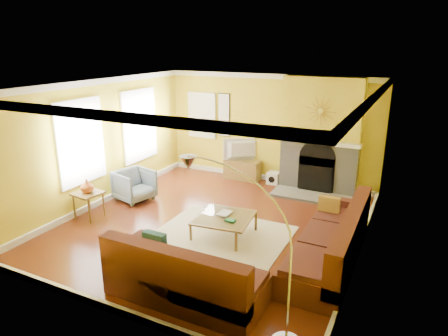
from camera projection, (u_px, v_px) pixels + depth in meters
The scene contains 27 objects.
floor at pixel (214, 225), 7.85m from camera, with size 5.50×6.00×0.02m, color maroon.
ceiling at pixel (213, 84), 7.04m from camera, with size 5.50×6.00×0.02m, color white.
wall_back at pixel (269, 129), 10.02m from camera, with size 5.50×0.02×2.70m, color yellow.
wall_front at pixel (98, 220), 4.87m from camera, with size 5.50×0.02×2.70m, color yellow.
wall_left at pixel (100, 143), 8.61m from camera, with size 0.02×6.00×2.70m, color yellow.
wall_right at pixel (368, 180), 6.28m from camera, with size 0.02×6.00×2.70m, color yellow.
baseboard at pixel (214, 221), 7.83m from camera, with size 5.50×6.00×0.12m, color white, non-canonical shape.
crown_molding at pixel (213, 88), 7.06m from camera, with size 5.50×6.00×0.12m, color white, non-canonical shape.
window_left_near at pixel (139, 125), 9.66m from camera, with size 0.06×1.22×1.72m, color white.
window_left_far at pixel (80, 142), 8.04m from camera, with size 0.06×1.22×1.72m, color white.
window_back at pixel (202, 115), 10.72m from camera, with size 0.82×0.06×1.22m, color white.
wall_art at pixel (224, 115), 10.44m from camera, with size 0.34×0.04×1.14m, color white.
fireplace at pixel (321, 136), 9.27m from camera, with size 1.80×0.40×2.70m, color gray, non-canonical shape.
mantel at pixel (318, 142), 9.09m from camera, with size 1.92×0.22×0.08m, color white.
hearth at pixel (311, 196), 9.19m from camera, with size 1.80×0.70×0.06m, color gray.
sunburst at pixel (320, 111), 8.89m from camera, with size 0.70×0.04×0.70m, color olive, non-canonical shape.
rug at pixel (223, 234), 7.44m from camera, with size 2.40×1.80×0.02m, color beige.
sectional_sofa at pixel (255, 234), 6.48m from camera, with size 3.10×3.70×0.90m, color #57261B, non-canonical shape.
coffee_table at pixel (224, 226), 7.32m from camera, with size 1.00×1.00×0.39m, color white, non-canonical shape.
media_console at pixel (242, 170), 10.38m from camera, with size 0.92×0.41×0.51m, color olive.
tv at pixel (243, 150), 10.22m from camera, with size 0.98×0.13×0.57m, color black.
subwoofer at pixel (274, 178), 10.08m from camera, with size 0.30×0.30×0.30m, color white.
armchair at pixel (134, 185), 8.98m from camera, with size 0.75×0.77×0.70m, color gray.
side_table at pixel (89, 205), 8.06m from camera, with size 0.50×0.50×0.55m, color olive, non-canonical shape.
vase at pixel (87, 186), 7.93m from camera, with size 0.27×0.27×0.28m, color #CE5E21.
book at pixel (219, 212), 7.41m from camera, with size 0.22×0.30×0.03m, color white.
arc_lamp at pixel (242, 253), 4.62m from camera, with size 1.37×0.36×2.16m, color silver, non-canonical shape.
Camera 1 is at (3.35, -6.32, 3.41)m, focal length 32.00 mm.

